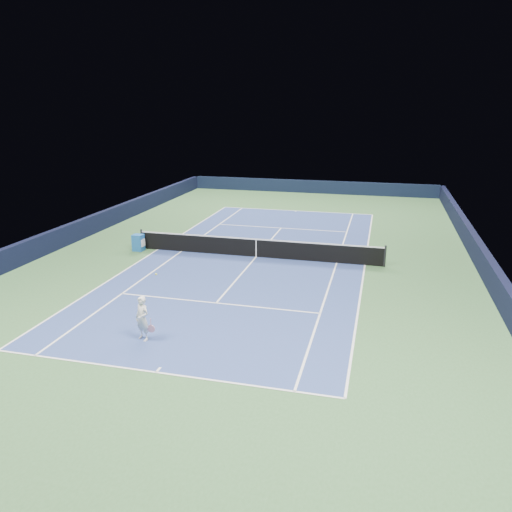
# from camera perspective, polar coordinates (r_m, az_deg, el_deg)

# --- Properties ---
(ground) EXTENTS (40.00, 40.00, 0.00)m
(ground) POSITION_cam_1_polar(r_m,az_deg,el_deg) (25.63, 0.02, -0.11)
(ground) COLOR #345C32
(ground) RESTS_ON ground
(wall_far) EXTENTS (22.00, 0.35, 1.10)m
(wall_far) POSITION_cam_1_polar(r_m,az_deg,el_deg) (44.53, 6.40, 7.88)
(wall_far) COLOR black
(wall_far) RESTS_ON ground
(wall_right) EXTENTS (0.35, 40.00, 1.10)m
(wall_right) POSITION_cam_1_polar(r_m,az_deg,el_deg) (25.20, 24.62, -0.70)
(wall_right) COLOR black
(wall_right) RESTS_ON ground
(wall_left) EXTENTS (0.35, 40.00, 1.10)m
(wall_left) POSITION_cam_1_polar(r_m,az_deg,el_deg) (29.95, -20.50, 2.41)
(wall_left) COLOR black
(wall_left) RESTS_ON ground
(court_surface) EXTENTS (10.97, 23.77, 0.01)m
(court_surface) POSITION_cam_1_polar(r_m,az_deg,el_deg) (25.63, 0.02, -0.10)
(court_surface) COLOR navy
(court_surface) RESTS_ON ground
(baseline_far) EXTENTS (10.97, 0.08, 0.00)m
(baseline_far) POSITION_cam_1_polar(r_m,az_deg,el_deg) (36.90, 4.61, 5.18)
(baseline_far) COLOR white
(baseline_far) RESTS_ON ground
(baseline_near) EXTENTS (10.97, 0.08, 0.00)m
(baseline_near) POSITION_cam_1_polar(r_m,az_deg,el_deg) (15.29, -11.35, -12.90)
(baseline_near) COLOR white
(baseline_near) RESTS_ON ground
(sideline_doubles_right) EXTENTS (0.08, 23.77, 0.00)m
(sideline_doubles_right) POSITION_cam_1_polar(r_m,az_deg,el_deg) (24.91, 12.34, -1.01)
(sideline_doubles_right) COLOR white
(sideline_doubles_right) RESTS_ON ground
(sideline_doubles_left) EXTENTS (0.08, 23.77, 0.00)m
(sideline_doubles_left) POSITION_cam_1_polar(r_m,az_deg,el_deg) (27.44, -11.15, 0.74)
(sideline_doubles_left) COLOR white
(sideline_doubles_left) RESTS_ON ground
(sideline_singles_right) EXTENTS (0.08, 23.77, 0.00)m
(sideline_singles_right) POSITION_cam_1_polar(r_m,az_deg,el_deg) (24.97, 9.21, -0.78)
(sideline_singles_right) COLOR white
(sideline_singles_right) RESTS_ON ground
(sideline_singles_left) EXTENTS (0.08, 23.77, 0.00)m
(sideline_singles_left) POSITION_cam_1_polar(r_m,az_deg,el_deg) (26.90, -8.51, 0.55)
(sideline_singles_left) COLOR white
(sideline_singles_left) RESTS_ON ground
(service_line_far) EXTENTS (8.23, 0.08, 0.00)m
(service_line_far) POSITION_cam_1_polar(r_m,az_deg,el_deg) (31.64, 2.89, 3.22)
(service_line_far) COLOR white
(service_line_far) RESTS_ON ground
(service_line_near) EXTENTS (8.23, 0.08, 0.00)m
(service_line_near) POSITION_cam_1_polar(r_m,az_deg,el_deg) (19.85, -4.57, -5.37)
(service_line_near) COLOR white
(service_line_near) RESTS_ON ground
(center_service_line) EXTENTS (0.08, 12.80, 0.00)m
(center_service_line) POSITION_cam_1_polar(r_m,az_deg,el_deg) (25.62, 0.02, -0.09)
(center_service_line) COLOR white
(center_service_line) RESTS_ON ground
(center_mark_far) EXTENTS (0.08, 0.30, 0.00)m
(center_mark_far) POSITION_cam_1_polar(r_m,az_deg,el_deg) (36.76, 4.56, 5.13)
(center_mark_far) COLOR white
(center_mark_far) RESTS_ON ground
(center_mark_near) EXTENTS (0.08, 0.30, 0.00)m
(center_mark_near) POSITION_cam_1_polar(r_m,az_deg,el_deg) (15.41, -11.11, -12.64)
(center_mark_near) COLOR white
(center_mark_near) RESTS_ON ground
(tennis_net) EXTENTS (12.90, 0.10, 1.07)m
(tennis_net) POSITION_cam_1_polar(r_m,az_deg,el_deg) (25.48, 0.02, 0.97)
(tennis_net) COLOR black
(tennis_net) RESTS_ON ground
(sponsor_cube) EXTENTS (0.58, 0.50, 0.88)m
(sponsor_cube) POSITION_cam_1_polar(r_m,az_deg,el_deg) (27.36, -13.30, 1.50)
(sponsor_cube) COLOR #1C5DAB
(sponsor_cube) RESTS_ON ground
(tennis_player) EXTENTS (0.78, 1.31, 2.01)m
(tennis_player) POSITION_cam_1_polar(r_m,az_deg,el_deg) (16.98, -12.85, -6.98)
(tennis_player) COLOR white
(tennis_player) RESTS_ON ground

